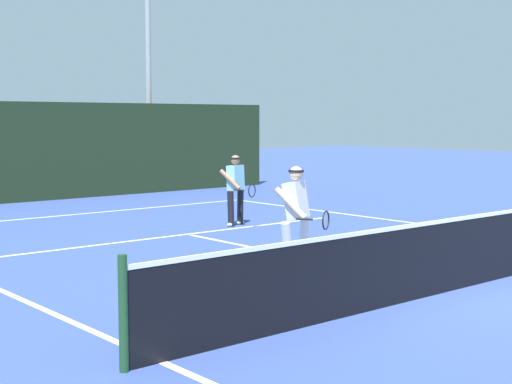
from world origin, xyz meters
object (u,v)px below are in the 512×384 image
tennis_ball (286,210)px  light_pole (148,46)px  player_near (296,214)px  player_far (236,187)px

tennis_ball → light_pole: 8.92m
player_near → player_far: (2.43, 4.53, -0.04)m
tennis_ball → player_near: bearing=-131.4°
player_far → light_pole: light_pole is taller
player_far → light_pole: bearing=-129.7°
light_pole → player_near: bearing=-113.3°
player_far → light_pole: (3.27, 8.71, 3.91)m
player_far → tennis_ball: size_ratio=23.80×
player_near → player_far: bearing=-143.5°
player_near → player_far: player_near is taller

